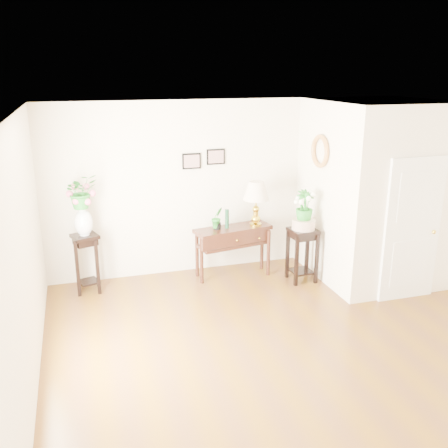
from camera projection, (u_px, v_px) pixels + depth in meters
name	position (u px, v px, depth m)	size (l,w,h in m)	color
floor	(297.00, 345.00, 6.12)	(6.00, 5.50, 0.02)	brown
ceiling	(308.00, 113.00, 5.29)	(6.00, 5.50, 0.02)	white
wall_back	(230.00, 186.00, 8.22)	(6.00, 0.02, 2.80)	#F0E4CB
wall_left	(22.00, 266.00, 4.88)	(0.02, 5.50, 2.80)	#F0E4CB
partition	(375.00, 191.00, 7.91)	(1.80, 1.95, 2.80)	#F0E4CB
door	(412.00, 230.00, 7.10)	(0.90, 0.05, 2.10)	white
art_print_left	(192.00, 161.00, 7.89)	(0.30, 0.02, 0.25)	black
art_print_right	(216.00, 157.00, 7.99)	(0.30, 0.02, 0.25)	black
wall_ornament	(320.00, 151.00, 7.57)	(0.51, 0.51, 0.07)	orange
console_table	(233.00, 252.00, 8.07)	(1.24, 0.41, 0.83)	black
table_lamp	(256.00, 204.00, 7.95)	(0.42, 0.42, 0.73)	gold
green_vase	(227.00, 218.00, 7.87)	(0.06, 0.06, 0.31)	#133921
potted_plant	(217.00, 219.00, 7.83)	(0.18, 0.15, 0.33)	#227D23
plant_stand_a	(87.00, 263.00, 7.50)	(0.35, 0.35, 0.90)	black
porcelain_vase	(83.00, 220.00, 7.30)	(0.27, 0.27, 0.46)	white
lily_arrangement	(81.00, 192.00, 7.17)	(0.45, 0.39, 0.50)	#227D23
plant_stand_b	(302.00, 255.00, 7.89)	(0.40, 0.40, 0.86)	black
ceramic_bowl	(304.00, 224.00, 7.74)	(0.36, 0.36, 0.16)	beige
narcissus	(304.00, 206.00, 7.66)	(0.28, 0.28, 0.50)	#227D23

